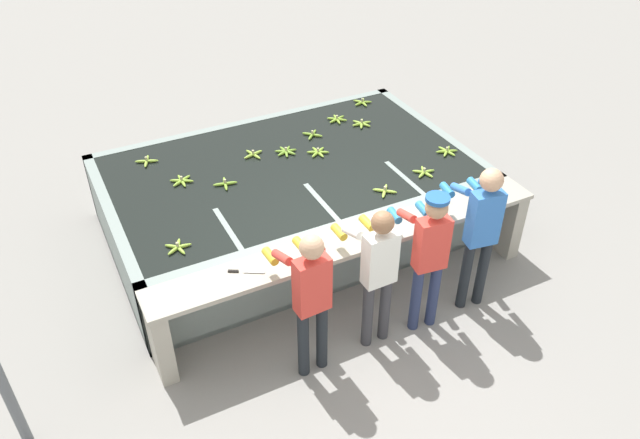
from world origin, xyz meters
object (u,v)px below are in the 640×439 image
worker_3 (481,226)px  worker_2 (429,250)px  banana_bunch_floating_5 (225,184)px  banana_bunch_floating_11 (318,152)px  banana_bunch_floating_4 (385,191)px  knife_1 (408,215)px  worker_1 (377,266)px  banana_bunch_floating_2 (337,119)px  banana_bunch_floating_10 (362,102)px  knife_0 (241,271)px  worker_0 (310,293)px  banana_bunch_floating_13 (253,154)px  banana_bunch_floating_1 (178,247)px  banana_bunch_floating_0 (147,161)px  banana_bunch_floating_3 (447,151)px  banana_bunch_floating_6 (312,135)px  banana_bunch_floating_9 (182,181)px  banana_bunch_floating_7 (362,124)px  banana_bunch_floating_12 (286,151)px  banana_bunch_floating_8 (424,172)px

worker_3 → worker_2: bearing=-177.0°
banana_bunch_floating_5 → banana_bunch_floating_11: size_ratio=1.00×
banana_bunch_floating_4 → banana_bunch_floating_5: same height
banana_bunch_floating_5 → knife_1: banana_bunch_floating_5 is taller
worker_1 → banana_bunch_floating_2: bearing=68.8°
worker_1 → banana_bunch_floating_10: size_ratio=5.78×
banana_bunch_floating_11 → knife_0: 2.36m
worker_0 → banana_bunch_floating_2: bearing=57.9°
banana_bunch_floating_4 → banana_bunch_floating_10: (0.92, 2.09, -0.00)m
banana_bunch_floating_13 → knife_1: size_ratio=1.03×
worker_2 → banana_bunch_floating_1: worker_2 is taller
banana_bunch_floating_2 → banana_bunch_floating_4: (-0.35, -1.79, 0.00)m
worker_2 → banana_bunch_floating_0: bearing=123.4°
banana_bunch_floating_0 → banana_bunch_floating_5: same height
banana_bunch_floating_3 → knife_1: banana_bunch_floating_3 is taller
banana_bunch_floating_6 → banana_bunch_floating_9: (-1.84, -0.31, -0.00)m
banana_bunch_floating_6 → banana_bunch_floating_0: bearing=171.5°
worker_0 → banana_bunch_floating_0: bearing=103.1°
banana_bunch_floating_2 → knife_0: (-2.29, -2.34, -0.01)m
banana_bunch_floating_1 → banana_bunch_floating_10: (3.29, 2.02, 0.00)m
banana_bunch_floating_5 → banana_bunch_floating_7: 2.21m
banana_bunch_floating_0 → banana_bunch_floating_12: (1.60, -0.55, -0.00)m
worker_0 → worker_2: bearing=0.4°
worker_2 → knife_1: size_ratio=6.01×
banana_bunch_floating_0 → banana_bunch_floating_10: size_ratio=0.99×
banana_bunch_floating_12 → worker_1: bearing=-93.7°
banana_bunch_floating_2 → banana_bunch_floating_7: bearing=-47.9°
worker_0 → banana_bunch_floating_10: 4.08m
banana_bunch_floating_2 → banana_bunch_floating_12: same height
knife_1 → banana_bunch_floating_0: bearing=132.9°
banana_bunch_floating_11 → banana_bunch_floating_13: size_ratio=1.01×
banana_bunch_floating_5 → banana_bunch_floating_8: same height
banana_bunch_floating_5 → banana_bunch_floating_1: bearing=-132.7°
worker_3 → banana_bunch_floating_6: size_ratio=7.66×
worker_2 → banana_bunch_floating_5: worker_2 is taller
banana_bunch_floating_13 → knife_0: bearing=-115.1°
worker_0 → banana_bunch_floating_11: size_ratio=5.78×
banana_bunch_floating_5 → knife_1: bearing=-43.8°
banana_bunch_floating_6 → banana_bunch_floating_8: bearing=-61.9°
banana_bunch_floating_3 → knife_0: (-3.10, -0.96, -0.01)m
banana_bunch_floating_5 → banana_bunch_floating_6: same height
worker_2 → knife_0: worker_2 is taller
banana_bunch_floating_0 → knife_1: banana_bunch_floating_0 is taller
banana_bunch_floating_7 → knife_0: (-2.53, -2.08, -0.01)m
banana_bunch_floating_1 → knife_1: size_ratio=1.02×
banana_bunch_floating_5 → banana_bunch_floating_6: bearing=22.9°
banana_bunch_floating_9 → knife_0: 1.79m
banana_bunch_floating_5 → banana_bunch_floating_11: 1.28m
banana_bunch_floating_0 → banana_bunch_floating_11: (1.95, -0.75, -0.00)m
banana_bunch_floating_7 → banana_bunch_floating_0: bearing=173.2°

